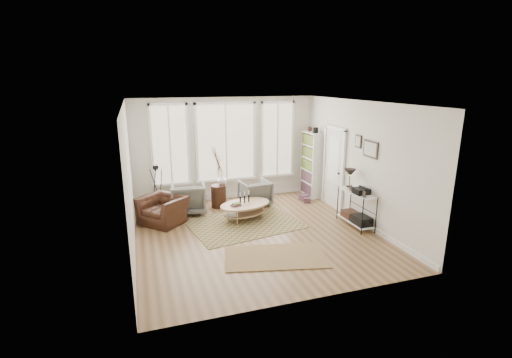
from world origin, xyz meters
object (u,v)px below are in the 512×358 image
object	(u,v)px
bookcase	(311,164)
armchair_left	(189,198)
low_shelf	(356,205)
coffee_table	(245,207)
armchair_right	(255,193)
accent_chair	(163,210)
side_table	(218,178)

from	to	relation	value
bookcase	armchair_left	distance (m)	3.74
low_shelf	armchair_left	world-z (taller)	low_shelf
coffee_table	armchair_right	xyz separation A→B (m)	(0.57, 0.95, 0.02)
bookcase	coffee_table	bearing A→B (deg)	-151.25
accent_chair	coffee_table	bearing A→B (deg)	34.89
bookcase	armchair_right	xyz separation A→B (m)	(-1.86, -0.38, -0.60)
armchair_left	coffee_table	bearing A→B (deg)	150.24
armchair_right	accent_chair	size ratio (longest dim) A/B	0.76
side_table	armchair_right	bearing A→B (deg)	-10.61
low_shelf	side_table	xyz separation A→B (m)	(-2.78, 2.32, 0.31)
low_shelf	accent_chair	distance (m)	4.59
armchair_left	side_table	bearing A→B (deg)	-159.40
bookcase	accent_chair	size ratio (longest dim) A/B	2.04
armchair_right	side_table	world-z (taller)	side_table
coffee_table	side_table	xyz separation A→B (m)	(-0.41, 1.14, 0.50)
armchair_left	low_shelf	bearing A→B (deg)	156.73
armchair_left	accent_chair	size ratio (longest dim) A/B	0.86
bookcase	side_table	distance (m)	2.85
side_table	low_shelf	bearing A→B (deg)	-39.91
coffee_table	armchair_left	bearing A→B (deg)	143.07
side_table	accent_chair	xyz separation A→B (m)	(-1.53, -0.73, -0.49)
armchair_left	accent_chair	world-z (taller)	armchair_left
low_shelf	coffee_table	world-z (taller)	low_shelf
bookcase	accent_chair	xyz separation A→B (m)	(-4.36, -0.93, -0.63)
low_shelf	armchair_right	size ratio (longest dim) A/B	1.69
armchair_left	armchair_right	distance (m)	1.82
accent_chair	bookcase	bearing A→B (deg)	58.73
coffee_table	accent_chair	distance (m)	1.98
bookcase	armchair_right	distance (m)	1.99
bookcase	armchair_right	bearing A→B (deg)	-168.48
coffee_table	side_table	bearing A→B (deg)	109.78
coffee_table	side_table	world-z (taller)	side_table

